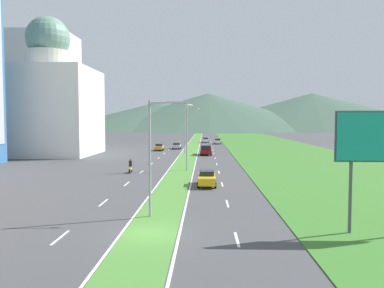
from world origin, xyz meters
The scene contains 44 objects.
ground_plane centered at (0.00, 0.00, 0.00)m, with size 600.00×600.00×0.00m, color #424244.
grass_median centered at (0.00, 60.00, 0.03)m, with size 3.20×240.00×0.06m, color #477F33.
grass_verge_right centered at (20.60, 60.00, 0.03)m, with size 24.00×240.00×0.06m, color #387028.
lane_dash_left_2 centered at (-5.10, -0.88, 0.01)m, with size 0.16×2.80×0.01m, color silver.
lane_dash_left_3 centered at (-5.10, 8.69, 0.01)m, with size 0.16×2.80×0.01m, color silver.
lane_dash_left_4 centered at (-5.10, 18.25, 0.01)m, with size 0.16×2.80×0.01m, color silver.
lane_dash_left_5 centered at (-5.10, 27.81, 0.01)m, with size 0.16×2.80×0.01m, color silver.
lane_dash_left_6 centered at (-5.10, 37.37, 0.01)m, with size 0.16×2.80×0.01m, color silver.
lane_dash_left_7 centered at (-5.10, 46.94, 0.01)m, with size 0.16×2.80×0.01m, color silver.
lane_dash_left_8 centered at (-5.10, 56.50, 0.01)m, with size 0.16×2.80×0.01m, color silver.
lane_dash_left_9 centered at (-5.10, 66.06, 0.01)m, with size 0.16×2.80×0.01m, color silver.
lane_dash_left_10 centered at (-5.10, 75.62, 0.01)m, with size 0.16×2.80×0.01m, color silver.
lane_dash_left_11 centered at (-5.10, 85.19, 0.01)m, with size 0.16×2.80×0.01m, color silver.
lane_dash_left_12 centered at (-5.10, 94.75, 0.01)m, with size 0.16×2.80×0.01m, color silver.
lane_dash_left_13 centered at (-5.10, 104.31, 0.01)m, with size 0.16×2.80×0.01m, color silver.
lane_dash_right_2 centered at (5.10, -0.88, 0.01)m, with size 0.16×2.80×0.01m, color silver.
lane_dash_right_3 centered at (5.10, 8.69, 0.01)m, with size 0.16×2.80×0.01m, color silver.
lane_dash_right_4 centered at (5.10, 18.25, 0.01)m, with size 0.16×2.80×0.01m, color silver.
lane_dash_right_5 centered at (5.10, 27.81, 0.01)m, with size 0.16×2.80×0.01m, color silver.
lane_dash_right_6 centered at (5.10, 37.37, 0.01)m, with size 0.16×2.80×0.01m, color silver.
lane_dash_right_7 centered at (5.10, 46.94, 0.01)m, with size 0.16×2.80×0.01m, color silver.
lane_dash_right_8 centered at (5.10, 56.50, 0.01)m, with size 0.16×2.80×0.01m, color silver.
lane_dash_right_9 centered at (5.10, 66.06, 0.01)m, with size 0.16×2.80×0.01m, color silver.
lane_dash_right_10 centered at (5.10, 75.62, 0.01)m, with size 0.16×2.80×0.01m, color silver.
lane_dash_right_11 centered at (5.10, 85.19, 0.01)m, with size 0.16×2.80×0.01m, color silver.
lane_dash_right_12 centered at (5.10, 94.75, 0.01)m, with size 0.16×2.80×0.01m, color silver.
lane_dash_right_13 centered at (5.10, 104.31, 0.01)m, with size 0.16×2.80×0.01m, color silver.
edge_line_median_left centered at (-1.75, 60.00, 0.01)m, with size 0.16×240.00×0.01m, color silver.
edge_line_median_right centered at (1.75, 60.00, 0.01)m, with size 0.16×240.00×0.01m, color silver.
domed_building centered at (-27.45, 53.10, 10.32)m, with size 17.46×17.46×27.00m.
midrise_colored centered at (-36.54, 73.17, 14.04)m, with size 14.07×14.07×28.09m, color silver.
hill_far_left centered at (-32.05, 274.92, 10.50)m, with size 166.39×166.39×21.00m, color #3D5647.
hill_far_center centered at (5.69, 278.78, 13.86)m, with size 193.87×193.87×27.72m, color #3D5647.
hill_far_right centered at (89.71, 295.53, 14.47)m, with size 212.84×212.84×28.94m, color #3D5647.
street_lamp_near centered at (-0.19, 4.06, 4.77)m, with size 3.07×0.48×8.15m.
street_lamp_mid centered at (0.46, 29.36, 5.45)m, with size 3.08×0.49×9.47m.
street_lamp_far centered at (-0.45, 54.77, 5.42)m, with size 3.10×0.28×9.41m.
car_0 centered at (6.90, 89.66, 0.78)m, with size 2.02×4.56×1.53m.
car_1 centered at (3.46, 17.36, 0.81)m, with size 1.90×4.72×1.58m.
car_2 centered at (3.42, 96.21, 0.78)m, with size 1.95×4.36×1.53m.
car_3 centered at (-3.46, 69.47, 0.75)m, with size 1.95×4.13×1.45m.
car_4 centered at (-7.05, 64.35, 0.79)m, with size 1.87×4.65×1.54m.
pickup_truck_0 centered at (3.45, 53.20, 0.98)m, with size 2.18×5.40×2.00m.
motorcycle_rider centered at (-6.36, 26.91, 0.75)m, with size 0.36×2.00×1.80m.
Camera 1 is at (3.27, -22.66, 6.77)m, focal length 36.30 mm.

